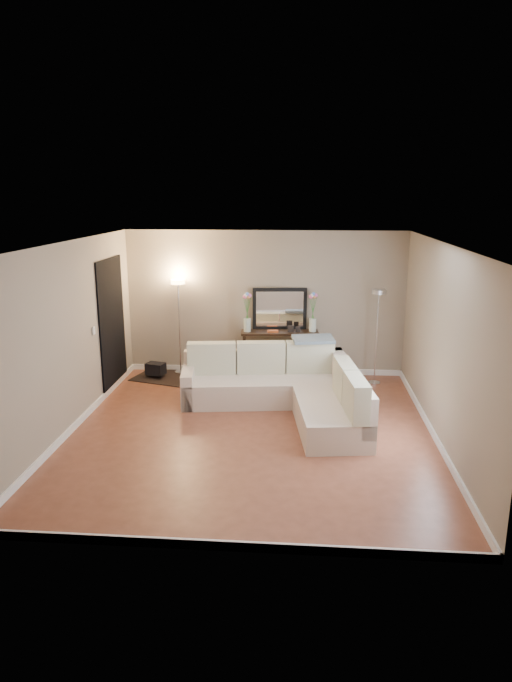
# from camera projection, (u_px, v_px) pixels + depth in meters

# --- Properties ---
(floor) EXTENTS (5.00, 5.50, 0.01)m
(floor) POSITION_uv_depth(u_px,v_px,m) (251.00, 432.00, 7.93)
(floor) COLOR brown
(floor) RESTS_ON ground
(ceiling) EXTENTS (5.00, 5.50, 0.01)m
(ceiling) POSITION_uv_depth(u_px,v_px,m) (251.00, 243.00, 7.28)
(ceiling) COLOR white
(ceiling) RESTS_ON ground
(wall_back) EXTENTS (5.00, 0.02, 2.60)m
(wall_back) POSITION_uv_depth(u_px,v_px,m) (265.00, 303.00, 10.27)
(wall_back) COLOR gray
(wall_back) RESTS_ON ground
(wall_front) EXTENTS (5.00, 0.02, 2.60)m
(wall_front) POSITION_uv_depth(u_px,v_px,m) (223.00, 421.00, 4.94)
(wall_front) COLOR gray
(wall_front) RESTS_ON ground
(wall_left) EXTENTS (0.02, 5.50, 2.60)m
(wall_left) POSITION_uv_depth(u_px,v_px,m) (69.00, 338.00, 7.80)
(wall_left) COLOR gray
(wall_left) RESTS_ON ground
(wall_right) EXTENTS (0.02, 5.50, 2.60)m
(wall_right) POSITION_uv_depth(u_px,v_px,m) (443.00, 345.00, 7.41)
(wall_right) COLOR gray
(wall_right) RESTS_ON ground
(baseboard_back) EXTENTS (5.00, 0.03, 0.10)m
(baseboard_back) POSITION_uv_depth(u_px,v_px,m) (264.00, 370.00, 10.56)
(baseboard_back) COLOR white
(baseboard_back) RESTS_ON ground
(baseboard_front) EXTENTS (5.00, 0.03, 0.10)m
(baseboard_front) POSITION_uv_depth(u_px,v_px,m) (225.00, 545.00, 5.28)
(baseboard_front) COLOR white
(baseboard_front) RESTS_ON ground
(baseboard_left) EXTENTS (0.03, 5.50, 0.10)m
(baseboard_left) POSITION_uv_depth(u_px,v_px,m) (78.00, 423.00, 8.11)
(baseboard_left) COLOR white
(baseboard_left) RESTS_ON ground
(baseboard_right) EXTENTS (0.03, 5.50, 0.10)m
(baseboard_right) POSITION_uv_depth(u_px,v_px,m) (434.00, 434.00, 7.72)
(baseboard_right) COLOR white
(baseboard_right) RESTS_ON ground
(doorway) EXTENTS (0.02, 1.20, 2.20)m
(doorway) POSITION_uv_depth(u_px,v_px,m) (112.00, 325.00, 9.49)
(doorway) COLOR black
(doorway) RESTS_ON ground
(switch_plate) EXTENTS (0.02, 0.08, 0.12)m
(switch_plate) POSITION_uv_depth(u_px,v_px,m) (94.00, 331.00, 8.64)
(switch_plate) COLOR white
(switch_plate) RESTS_ON ground
(sectional_sofa) EXTENTS (2.88, 2.57, 0.91)m
(sectional_sofa) POSITION_uv_depth(u_px,v_px,m) (288.00, 388.00, 8.68)
(sectional_sofa) COLOR beige
(sectional_sofa) RESTS_ON floor
(throw_blanket) EXTENTS (0.71, 0.49, 0.09)m
(throw_blanket) POSITION_uv_depth(u_px,v_px,m) (313.00, 339.00, 9.16)
(throw_blanket) COLOR slate
(throw_blanket) RESTS_ON sectional_sofa
(console_table) EXTENTS (1.40, 0.48, 0.84)m
(console_table) POSITION_uv_depth(u_px,v_px,m) (275.00, 351.00, 10.20)
(console_table) COLOR black
(console_table) RESTS_ON floor
(leaning_mirror) EXTENTS (0.97, 0.13, 0.76)m
(leaning_mirror) POSITION_uv_depth(u_px,v_px,m) (280.00, 309.00, 10.19)
(leaning_mirror) COLOR black
(leaning_mirror) RESTS_ON console_table
(table_decor) EXTENTS (0.59, 0.14, 0.14)m
(table_decor) POSITION_uv_depth(u_px,v_px,m) (280.00, 331.00, 10.07)
(table_decor) COLOR #D05824
(table_decor) RESTS_ON console_table
(flower_vase_left) EXTENTS (0.16, 0.14, 0.72)m
(flower_vase_left) POSITION_uv_depth(u_px,v_px,m) (247.00, 315.00, 10.04)
(flower_vase_left) COLOR silver
(flower_vase_left) RESTS_ON console_table
(flower_vase_right) EXTENTS (0.16, 0.14, 0.72)m
(flower_vase_right) POSITION_uv_depth(u_px,v_px,m) (313.00, 315.00, 10.05)
(flower_vase_right) COLOR silver
(flower_vase_right) RESTS_ON console_table
(floor_lamp_lit) EXTENTS (0.30, 0.30, 1.74)m
(floor_lamp_lit) POSITION_uv_depth(u_px,v_px,m) (179.00, 308.00, 10.24)
(floor_lamp_lit) COLOR silver
(floor_lamp_lit) RESTS_ON floor
(floor_lamp_unlit) EXTENTS (0.26, 0.26, 1.66)m
(floor_lamp_unlit) POSITION_uv_depth(u_px,v_px,m) (378.00, 318.00, 9.65)
(floor_lamp_unlit) COLOR silver
(floor_lamp_unlit) RESTS_ON floor
(charcoal_rug) EXTENTS (1.32, 1.13, 0.02)m
(charcoal_rug) POSITION_uv_depth(u_px,v_px,m) (168.00, 377.00, 10.28)
(charcoal_rug) COLOR black
(charcoal_rug) RESTS_ON floor
(black_bag) EXTENTS (0.37, 0.31, 0.21)m
(black_bag) POSITION_uv_depth(u_px,v_px,m) (156.00, 369.00, 10.22)
(black_bag) COLOR black
(black_bag) RESTS_ON charcoal_rug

